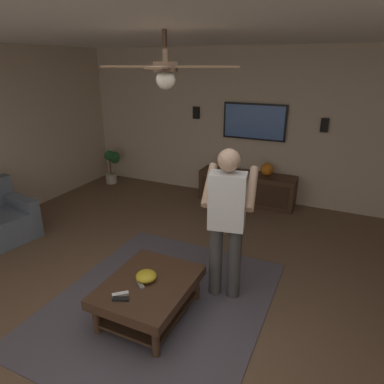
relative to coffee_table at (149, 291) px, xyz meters
The scene contains 17 objects.
ground_plane 0.39m from the coffee_table, 115.41° to the right, with size 8.83×8.83×0.00m, color brown.
wall_back_tv 3.77m from the coffee_table, ahead, with size 0.10×7.30×2.66m, color #C6B299.
ceiling_slab 2.43m from the coffee_table, 115.41° to the right, with size 7.56×7.30×0.10m, color white.
area_rug 0.35m from the coffee_table, ahead, with size 2.52×2.14×0.01m, color #514C56.
coffee_table is the anchor object (origin of this frame).
media_console 3.29m from the coffee_table, ahead, with size 0.45×1.70×0.55m.
tv 3.70m from the coffee_table, ahead, with size 0.05×1.11×0.62m.
person_standing 1.07m from the coffee_table, 40.79° to the right, with size 0.60×0.61×1.64m.
potted_plant_short 4.19m from the coffee_table, 41.95° to the left, with size 0.28×0.34×0.72m.
bowl 0.15m from the coffee_table, 67.81° to the left, with size 0.20×0.20×0.09m, color gold.
remote_white 0.33m from the coffee_table, 156.43° to the left, with size 0.15×0.04×0.02m, color white.
remote_black 0.37m from the coffee_table, 166.75° to the left, with size 0.15×0.04×0.02m, color black.
remote_grey 0.15m from the coffee_table, 152.77° to the left, with size 0.15×0.04×0.02m, color slate.
vase_round 3.36m from the coffee_table, ahead, with size 0.22×0.22×0.22m, color orange.
wall_speaker_left 3.90m from the coffee_table, 18.38° to the right, with size 0.06×0.12×0.22m, color black.
wall_speaker_right 3.90m from the coffee_table, 17.12° to the left, with size 0.06×0.12×0.22m, color black.
ceiling_fan 2.06m from the coffee_table, 22.65° to the right, with size 1.14×1.17×0.46m.
Camera 1 is at (-2.22, -1.32, 2.40)m, focal length 31.80 mm.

